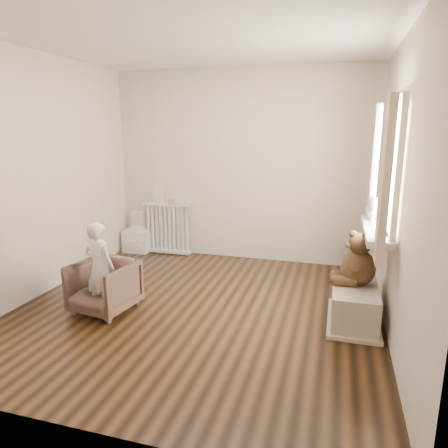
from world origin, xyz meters
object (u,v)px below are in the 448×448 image
(child, at_px, (100,267))
(plush_cat, at_px, (373,210))
(radiator, at_px, (167,228))
(armchair, at_px, (104,286))
(toy_vanity, at_px, (137,234))
(teddy_bear, at_px, (359,253))
(toy_bench, at_px, (354,302))

(child, bearing_deg, plush_cat, -149.88)
(radiator, bearing_deg, plush_cat, -20.76)
(radiator, distance_m, armchair, 1.99)
(toy_vanity, distance_m, armchair, 2.06)
(radiator, height_order, teddy_bear, teddy_bear)
(toy_vanity, height_order, armchair, toy_vanity)
(toy_vanity, relative_size, armchair, 1.07)
(radiator, distance_m, toy_bench, 3.02)
(teddy_bear, bearing_deg, toy_vanity, 153.05)
(toy_bench, bearing_deg, radiator, 149.19)
(child, xyz_separation_m, teddy_bear, (2.42, 0.54, 0.19))
(toy_vanity, height_order, child, child)
(child, relative_size, plush_cat, 3.13)
(teddy_bear, distance_m, plush_cat, 0.57)
(radiator, height_order, toy_bench, radiator)
(armchair, relative_size, teddy_bear, 1.12)
(radiator, bearing_deg, child, -84.83)
(armchair, height_order, toy_bench, armchair)
(toy_vanity, height_order, plush_cat, plush_cat)
(teddy_bear, bearing_deg, radiator, 148.59)
(child, relative_size, teddy_bear, 1.80)
(armchair, bearing_deg, teddy_bear, 20.35)
(child, bearing_deg, toy_vanity, -62.79)
(radiator, xyz_separation_m, teddy_bear, (2.60, -1.48, 0.28))
(teddy_bear, height_order, plush_cat, plush_cat)
(radiator, xyz_separation_m, plush_cat, (2.73, -1.03, 0.61))
(armchair, distance_m, child, 0.22)
(toy_vanity, distance_m, plush_cat, 3.44)
(radiator, relative_size, toy_vanity, 1.22)
(toy_bench, bearing_deg, child, -168.60)
(armchair, bearing_deg, radiator, 104.08)
(radiator, relative_size, child, 0.82)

